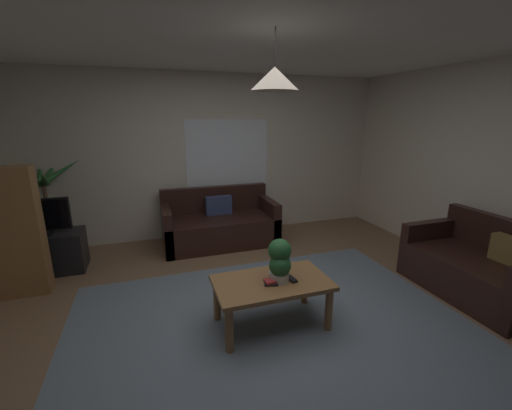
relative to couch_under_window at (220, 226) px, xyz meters
name	(u,v)px	position (x,y,z in m)	size (l,w,h in m)	color
floor	(266,318)	(0.00, -2.04, -0.28)	(5.61, 5.03, 0.02)	brown
rug	(273,329)	(0.00, -2.24, -0.27)	(3.65, 2.77, 0.01)	slate
wall_back	(211,157)	(0.00, 0.50, 0.99)	(5.73, 0.06, 2.52)	beige
wall_right	(501,173)	(2.84, -2.04, 0.99)	(0.06, 5.03, 2.52)	beige
ceiling	(268,28)	(0.00, -2.04, 2.26)	(5.61, 5.03, 0.02)	white
window_pane	(228,154)	(0.26, 0.47, 1.02)	(1.32, 0.01, 1.09)	white
couch_under_window	(220,226)	(0.00, 0.00, 0.00)	(1.67, 0.83, 0.82)	black
couch_right_side	(478,270)	(2.33, -2.34, 0.00)	(0.83, 1.36, 0.82)	black
coffee_table	(272,288)	(0.01, -2.16, 0.10)	(1.04, 0.59, 0.45)	olive
book_on_table_0	(271,282)	(-0.01, -2.20, 0.18)	(0.12, 0.12, 0.02)	black
book_on_table_1	(272,281)	(-0.01, -2.20, 0.20)	(0.13, 0.09, 0.02)	#B22D2D
remote_on_table_0	(291,278)	(0.18, -2.19, 0.18)	(0.05, 0.16, 0.02)	black
potted_plant_on_table	(280,260)	(0.09, -2.16, 0.37)	(0.21, 0.24, 0.38)	beige
tv_stand	(45,253)	(-2.25, -0.28, -0.02)	(0.90, 0.44, 0.50)	black
tv	(38,217)	(-2.25, -0.30, 0.45)	(0.70, 0.16, 0.44)	black
potted_palm_corner	(48,212)	(-2.29, 0.26, 0.36)	(0.99, 0.88, 1.36)	brown
bookshelf_corner	(3,234)	(-2.44, -0.79, 0.43)	(0.70, 0.31, 1.40)	olive
pendant_lamp	(275,79)	(0.01, -2.16, 1.88)	(0.38, 0.38, 0.45)	black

